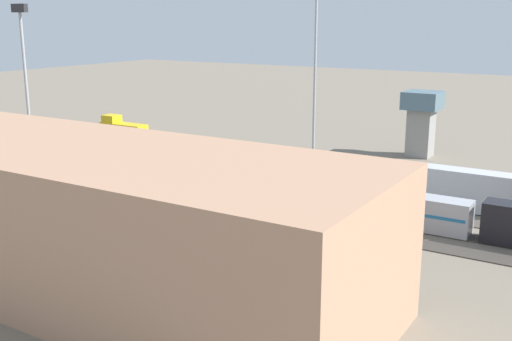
{
  "coord_description": "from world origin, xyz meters",
  "views": [
    {
      "loc": [
        -43.23,
        76.92,
        23.44
      ],
      "look_at": [
        1.02,
        4.65,
        2.5
      ],
      "focal_mm": 43.47,
      "sensor_mm": 36.0,
      "label": 1
    }
  ],
  "objects_px": {
    "train_on_track_1": "(123,131)",
    "train_on_track_5": "(267,187)",
    "train_on_track_3": "(264,162)",
    "control_tower": "(421,118)",
    "maintenance_shed": "(87,216)",
    "light_mast_1": "(25,68)",
    "light_mast_0": "(316,43)"
  },
  "relations": [
    {
      "from": "train_on_track_5",
      "to": "control_tower",
      "type": "relative_size",
      "value": 8.03
    },
    {
      "from": "train_on_track_5",
      "to": "train_on_track_1",
      "type": "bearing_deg",
      "value": -24.35
    },
    {
      "from": "train_on_track_3",
      "to": "train_on_track_5",
      "type": "bearing_deg",
      "value": 122.6
    },
    {
      "from": "train_on_track_3",
      "to": "train_on_track_1",
      "type": "relative_size",
      "value": 7.14
    },
    {
      "from": "train_on_track_3",
      "to": "light_mast_1",
      "type": "xyz_separation_m",
      "value": [
        30.44,
        17.05,
        13.71
      ]
    },
    {
      "from": "control_tower",
      "to": "light_mast_1",
      "type": "bearing_deg",
      "value": 44.61
    },
    {
      "from": "train_on_track_1",
      "to": "light_mast_0",
      "type": "bearing_deg",
      "value": -169.01
    },
    {
      "from": "control_tower",
      "to": "maintenance_shed",
      "type": "bearing_deg",
      "value": 82.23
    },
    {
      "from": "train_on_track_3",
      "to": "control_tower",
      "type": "distance_m",
      "value": 31.7
    },
    {
      "from": "train_on_track_3",
      "to": "light_mast_0",
      "type": "height_order",
      "value": "light_mast_0"
    },
    {
      "from": "light_mast_0",
      "to": "light_mast_1",
      "type": "xyz_separation_m",
      "value": [
        29.98,
        34.3,
        -3.05
      ]
    },
    {
      "from": "train_on_track_5",
      "to": "light_mast_0",
      "type": "xyz_separation_m",
      "value": [
        6.86,
        -27.25,
        17.3
      ]
    },
    {
      "from": "light_mast_0",
      "to": "control_tower",
      "type": "distance_m",
      "value": 22.51
    },
    {
      "from": "maintenance_shed",
      "to": "control_tower",
      "type": "relative_size",
      "value": 4.82
    },
    {
      "from": "train_on_track_1",
      "to": "light_mast_0",
      "type": "distance_m",
      "value": 41.74
    },
    {
      "from": "light_mast_1",
      "to": "train_on_track_5",
      "type": "bearing_deg",
      "value": -169.16
    },
    {
      "from": "train_on_track_3",
      "to": "light_mast_1",
      "type": "bearing_deg",
      "value": 29.25
    },
    {
      "from": "train_on_track_1",
      "to": "light_mast_1",
      "type": "relative_size",
      "value": 0.39
    },
    {
      "from": "maintenance_shed",
      "to": "control_tower",
      "type": "height_order",
      "value": "maintenance_shed"
    },
    {
      "from": "train_on_track_1",
      "to": "maintenance_shed",
      "type": "distance_m",
      "value": 66.54
    },
    {
      "from": "train_on_track_1",
      "to": "maintenance_shed",
      "type": "bearing_deg",
      "value": 130.85
    },
    {
      "from": "light_mast_1",
      "to": "control_tower",
      "type": "bearing_deg",
      "value": -135.39
    },
    {
      "from": "train_on_track_1",
      "to": "light_mast_0",
      "type": "xyz_separation_m",
      "value": [
        -37.32,
        -7.25,
        17.23
      ]
    },
    {
      "from": "light_mast_1",
      "to": "control_tower",
      "type": "distance_m",
      "value": 64.43
    },
    {
      "from": "maintenance_shed",
      "to": "train_on_track_5",
      "type": "bearing_deg",
      "value": -91.42
    },
    {
      "from": "train_on_track_1",
      "to": "train_on_track_5",
      "type": "bearing_deg",
      "value": 155.65
    },
    {
      "from": "light_mast_0",
      "to": "train_on_track_3",
      "type": "bearing_deg",
      "value": 91.55
    },
    {
      "from": "maintenance_shed",
      "to": "control_tower",
      "type": "distance_m",
      "value": 68.54
    },
    {
      "from": "train_on_track_5",
      "to": "control_tower",
      "type": "height_order",
      "value": "control_tower"
    },
    {
      "from": "train_on_track_3",
      "to": "light_mast_0",
      "type": "relative_size",
      "value": 2.3
    },
    {
      "from": "train_on_track_1",
      "to": "maintenance_shed",
      "type": "xyz_separation_m",
      "value": [
        -43.44,
        50.23,
        4.2
      ]
    },
    {
      "from": "maintenance_shed",
      "to": "light_mast_1",
      "type": "bearing_deg",
      "value": -32.71
    }
  ]
}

